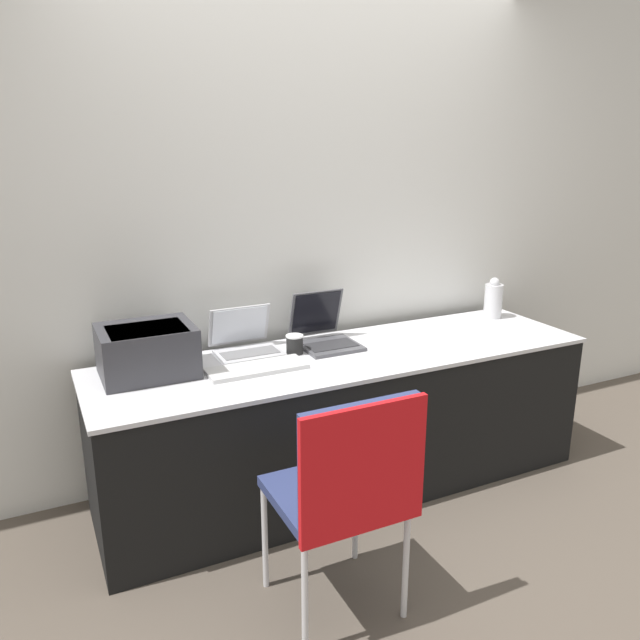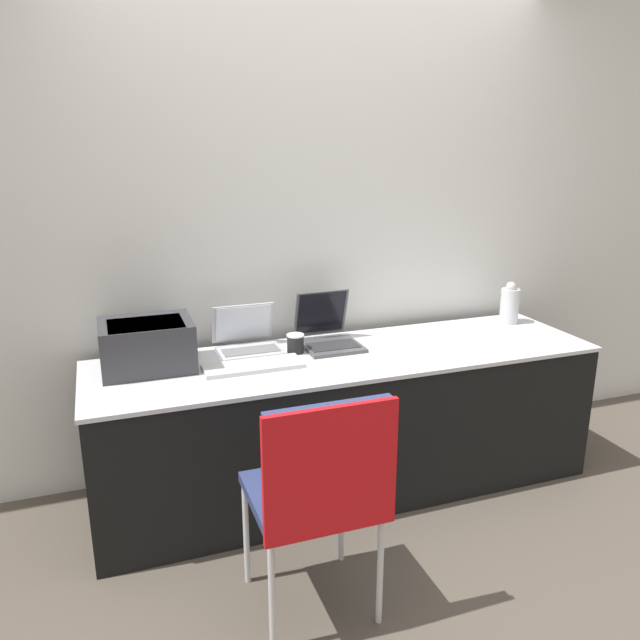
% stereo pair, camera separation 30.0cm
% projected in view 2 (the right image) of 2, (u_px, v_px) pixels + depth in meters
% --- Properties ---
extents(ground_plane, '(14.00, 14.00, 0.00)m').
position_uv_depth(ground_plane, '(373.00, 520.00, 2.97)').
color(ground_plane, brown).
extents(wall_back, '(8.00, 0.05, 2.60)m').
position_uv_depth(wall_back, '(318.00, 226.00, 3.31)').
color(wall_back, silver).
rests_on(wall_back, ground_plane).
extents(table, '(2.51, 0.69, 0.73)m').
position_uv_depth(table, '(347.00, 421.00, 3.17)').
color(table, black).
rests_on(table, ground_plane).
extents(printer, '(0.41, 0.33, 0.23)m').
position_uv_depth(printer, '(147.00, 343.00, 2.85)').
color(printer, '#333338').
rests_on(printer, table).
extents(laptop_left, '(0.31, 0.29, 0.22)m').
position_uv_depth(laptop_left, '(248.00, 341.00, 3.12)').
color(laptop_left, '#B7B7BC').
rests_on(laptop_left, table).
extents(laptop_right, '(0.29, 0.34, 0.27)m').
position_uv_depth(laptop_right, '(328.00, 334.00, 3.20)').
color(laptop_right, '#4C4C51').
rests_on(laptop_right, table).
extents(external_keyboard, '(0.46, 0.17, 0.02)m').
position_uv_depth(external_keyboard, '(253.00, 366.00, 2.88)').
color(external_keyboard, silver).
rests_on(external_keyboard, table).
extents(coffee_cup, '(0.09, 0.09, 0.09)m').
position_uv_depth(coffee_cup, '(295.00, 343.00, 3.08)').
color(coffee_cup, black).
rests_on(coffee_cup, table).
extents(metal_pitcher, '(0.10, 0.10, 0.24)m').
position_uv_depth(metal_pitcher, '(510.00, 304.00, 3.56)').
color(metal_pitcher, silver).
rests_on(metal_pitcher, table).
extents(chair, '(0.47, 0.44, 0.92)m').
position_uv_depth(chair, '(320.00, 483.00, 2.18)').
color(chair, navy).
rests_on(chair, ground_plane).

